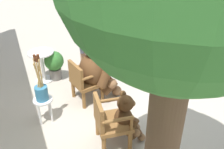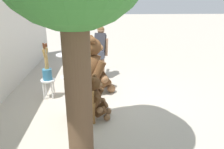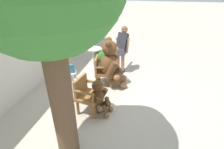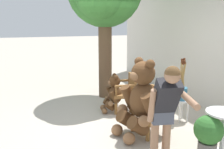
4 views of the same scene
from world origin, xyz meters
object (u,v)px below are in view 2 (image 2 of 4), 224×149
at_px(teddy_bear_large, 95,65).
at_px(round_side_table, 66,63).
at_px(wooden_chair_right, 85,74).
at_px(white_stool, 48,84).
at_px(potted_plant, 75,65).
at_px(person_visitor, 100,48).
at_px(teddy_bear_small, 96,97).
at_px(brush_bucket, 47,71).
at_px(wooden_chair_left, 81,96).

relative_size(teddy_bear_large, round_side_table, 1.98).
relative_size(wooden_chair_right, teddy_bear_large, 0.60).
xyz_separation_m(white_stool, potted_plant, (1.39, -0.49, 0.04)).
height_order(person_visitor, white_stool, person_visitor).
height_order(person_visitor, round_side_table, person_visitor).
xyz_separation_m(teddy_bear_small, round_side_table, (2.40, 0.92, 0.01)).
bearing_deg(round_side_table, brush_bucket, 170.78).
bearing_deg(teddy_bear_large, wooden_chair_right, 95.67).
relative_size(teddy_bear_large, white_stool, 3.10).
bearing_deg(wooden_chair_right, brush_bucket, 110.03).
height_order(teddy_bear_large, potted_plant, teddy_bear_large).
xyz_separation_m(wooden_chair_left, potted_plant, (2.36, 0.37, -0.07)).
relative_size(teddy_bear_small, white_stool, 1.93).
bearing_deg(wooden_chair_left, wooden_chair_right, -0.02).
distance_m(teddy_bear_large, brush_bucket, 1.16).
height_order(wooden_chair_right, white_stool, wooden_chair_right).
bearing_deg(teddy_bear_large, round_side_table, 39.41).
xyz_separation_m(brush_bucket, round_side_table, (1.41, -0.23, -0.21)).
height_order(brush_bucket, potted_plant, brush_bucket).
distance_m(teddy_bear_small, brush_bucket, 1.53).
height_order(wooden_chair_left, teddy_bear_small, teddy_bear_small).
xyz_separation_m(teddy_bear_large, teddy_bear_small, (-1.33, -0.03, -0.27)).
bearing_deg(white_stool, wooden_chair_right, -70.02).
distance_m(wooden_chair_left, person_visitor, 2.41).
bearing_deg(potted_plant, teddy_bear_small, -164.58).
height_order(teddy_bear_small, white_stool, teddy_bear_small).
bearing_deg(round_side_table, white_stool, 170.74).
height_order(wooden_chair_left, teddy_bear_large, teddy_bear_large).
bearing_deg(potted_plant, wooden_chair_right, -161.12).
relative_size(white_stool, round_side_table, 0.64).
bearing_deg(wooden_chair_left, round_side_table, 14.73).
relative_size(white_stool, potted_plant, 0.68).
height_order(person_visitor, brush_bucket, person_visitor).
bearing_deg(brush_bucket, potted_plant, -19.40).
xyz_separation_m(teddy_bear_large, white_stool, (-0.34, 1.11, -0.34)).
xyz_separation_m(wooden_chair_right, round_side_table, (1.10, 0.63, -0.01)).
height_order(wooden_chair_right, teddy_bear_large, teddy_bear_large).
height_order(teddy_bear_large, teddy_bear_small, teddy_bear_large).
relative_size(wooden_chair_right, brush_bucket, 0.98).
relative_size(teddy_bear_small, person_visitor, 0.59).
height_order(wooden_chair_left, brush_bucket, brush_bucket).
distance_m(person_visitor, potted_plant, 0.91).
relative_size(wooden_chair_left, teddy_bear_large, 0.60).
height_order(white_stool, potted_plant, potted_plant).
relative_size(person_visitor, potted_plant, 2.22).
distance_m(wooden_chair_left, brush_bucket, 1.31).
distance_m(wooden_chair_left, teddy_bear_small, 0.29).
bearing_deg(brush_bucket, white_stool, 69.18).
bearing_deg(brush_bucket, teddy_bear_large, -73.11).
xyz_separation_m(wooden_chair_right, white_stool, (-0.31, 0.86, -0.11)).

